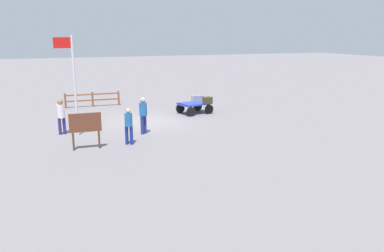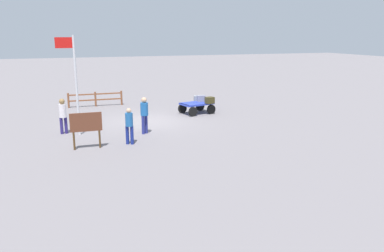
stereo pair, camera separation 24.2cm
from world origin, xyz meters
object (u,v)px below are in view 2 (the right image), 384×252
(suitcase_grey, at_px, (199,98))
(flagpole, at_px, (74,78))
(luggage_cart, at_px, (196,106))
(signboard, at_px, (86,125))
(suitcase_olive, at_px, (210,100))
(worker_supervisor, at_px, (63,113))
(worker_trailing, at_px, (129,124))
(suitcase_tan, at_px, (201,98))
(worker_lead, at_px, (144,112))

(suitcase_grey, xyz_separation_m, flagpole, (7.24, 3.32, 1.81))
(luggage_cart, xyz_separation_m, signboard, (6.66, 5.19, 0.54))
(suitcase_olive, height_order, worker_supervisor, worker_supervisor)
(worker_trailing, height_order, signboard, worker_trailing)
(suitcase_tan, height_order, worker_lead, worker_lead)
(worker_supervisor, bearing_deg, luggage_cart, -162.83)
(suitcase_olive, relative_size, suitcase_tan, 1.07)
(worker_supervisor, xyz_separation_m, flagpole, (-0.59, 0.42, 1.64))
(luggage_cart, distance_m, flagpole, 7.70)
(suitcase_grey, distance_m, flagpole, 8.17)
(signboard, bearing_deg, suitcase_olive, -147.23)
(luggage_cart, distance_m, worker_lead, 5.32)
(suitcase_tan, xyz_separation_m, worker_trailing, (5.33, 5.43, 0.06))
(worker_lead, distance_m, worker_trailing, 1.84)
(suitcase_olive, relative_size, flagpole, 0.12)
(worker_supervisor, xyz_separation_m, signboard, (-0.80, 2.88, 0.04))
(signboard, bearing_deg, worker_supervisor, -74.58)
(suitcase_tan, xyz_separation_m, suitcase_grey, (0.04, -0.26, -0.03))
(luggage_cart, bearing_deg, flagpole, 21.63)
(flagpole, height_order, signboard, flagpole)
(suitcase_olive, relative_size, signboard, 0.37)
(suitcase_tan, distance_m, worker_lead, 5.82)
(suitcase_olive, height_order, signboard, signboard)
(suitcase_tan, height_order, worker_trailing, worker_trailing)
(suitcase_tan, distance_m, flagpole, 8.10)
(suitcase_olive, distance_m, signboard, 8.67)
(worker_trailing, distance_m, signboard, 1.76)
(suitcase_tan, bearing_deg, suitcase_olive, 104.44)
(worker_lead, relative_size, worker_supervisor, 1.04)
(suitcase_olive, bearing_deg, signboard, 32.77)
(suitcase_grey, bearing_deg, suitcase_olive, 103.30)
(suitcase_grey, relative_size, signboard, 0.44)
(suitcase_olive, xyz_separation_m, signboard, (7.29, 4.69, 0.18))
(luggage_cart, height_order, suitcase_olive, suitcase_olive)
(worker_lead, height_order, worker_trailing, worker_lead)
(signboard, bearing_deg, suitcase_tan, -142.07)
(suitcase_olive, height_order, worker_lead, worker_lead)
(luggage_cart, bearing_deg, suitcase_tan, -141.55)
(luggage_cart, xyz_separation_m, worker_lead, (3.91, 3.56, 0.56))
(worker_supervisor, height_order, flagpole, flagpole)
(luggage_cart, xyz_separation_m, suitcase_olive, (-0.63, 0.49, 0.36))
(worker_lead, bearing_deg, suitcase_tan, -137.98)
(worker_trailing, height_order, flagpole, flagpole)
(suitcase_olive, bearing_deg, worker_supervisor, 12.62)
(suitcase_grey, height_order, worker_lead, worker_lead)
(suitcase_tan, bearing_deg, luggage_cart, 38.45)
(worker_lead, bearing_deg, signboard, 30.48)
(worker_supervisor, bearing_deg, worker_trailing, 132.39)
(luggage_cart, relative_size, suitcase_tan, 3.95)
(suitcase_tan, distance_m, suitcase_grey, 0.27)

